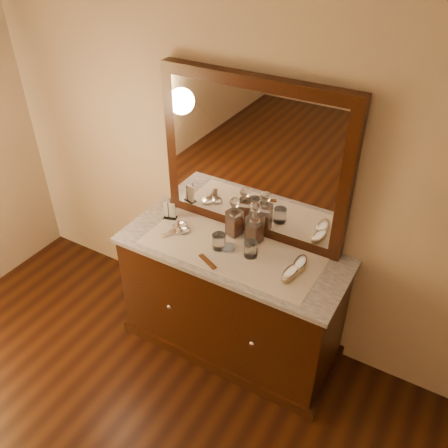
{
  "coord_description": "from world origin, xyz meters",
  "views": [
    {
      "loc": [
        1.09,
        -0.02,
        2.65
      ],
      "look_at": [
        0.0,
        1.85,
        1.1
      ],
      "focal_mm": 37.81,
      "sensor_mm": 36.0,
      "label": 1
    }
  ],
  "objects": [
    {
      "name": "mirror_glass",
      "position": [
        0.0,
        2.17,
        1.35
      ],
      "size": [
        1.06,
        0.01,
        0.86
      ],
      "primitive_type": "cube",
      "color": "white",
      "rests_on": "marble_top"
    },
    {
      "name": "decanter_right",
      "position": [
        0.08,
        2.09,
        0.96
      ],
      "size": [
        0.1,
        0.1,
        0.29
      ],
      "color": "#8B3B14",
      "rests_on": "lace_runner"
    },
    {
      "name": "brush_far",
      "position": [
        0.42,
        2.0,
        0.88
      ],
      "size": [
        0.09,
        0.17,
        0.04
      ],
      "color": "tan",
      "rests_on": "lace_runner"
    },
    {
      "name": "napkin_rack",
      "position": [
        -0.52,
        2.04,
        0.9
      ],
      "size": [
        0.1,
        0.08,
        0.14
      ],
      "color": "black",
      "rests_on": "marble_top"
    },
    {
      "name": "knob_left",
      "position": [
        -0.3,
        1.67,
        0.45
      ],
      "size": [
        0.04,
        0.04,
        0.04
      ],
      "primitive_type": "sphere",
      "color": "silver",
      "rests_on": "dresser_cabinet"
    },
    {
      "name": "knob_right",
      "position": [
        0.3,
        1.67,
        0.45
      ],
      "size": [
        0.04,
        0.04,
        0.04
      ],
      "primitive_type": "sphere",
      "color": "silver",
      "rests_on": "dresser_cabinet"
    },
    {
      "name": "hand_mirror_inner",
      "position": [
        -0.37,
        1.94,
        0.86
      ],
      "size": [
        0.16,
        0.19,
        0.02
      ],
      "color": "silver",
      "rests_on": "lace_runner"
    },
    {
      "name": "dresser_cabinet",
      "position": [
        0.0,
        1.96,
        0.41
      ],
      "size": [
        1.4,
        0.55,
        0.82
      ],
      "primitive_type": "cube",
      "color": "black",
      "rests_on": "floor"
    },
    {
      "name": "brush_near",
      "position": [
        0.41,
        1.9,
        0.88
      ],
      "size": [
        0.08,
        0.17,
        0.05
      ],
      "color": "tan",
      "rests_on": "lace_runner"
    },
    {
      "name": "pin_dish",
      "position": [
        -0.03,
        1.94,
        0.86
      ],
      "size": [
        0.09,
        0.09,
        0.02
      ],
      "primitive_type": "cylinder",
      "rotation": [
        0.0,
        0.0,
        -0.08
      ],
      "color": "white",
      "rests_on": "lace_runner"
    },
    {
      "name": "hand_mirror_outer",
      "position": [
        -0.41,
        1.97,
        0.86
      ],
      "size": [
        0.1,
        0.22,
        0.02
      ],
      "color": "silver",
      "rests_on": "lace_runner"
    },
    {
      "name": "decanter_left",
      "position": [
        -0.06,
        2.09,
        0.96
      ],
      "size": [
        0.1,
        0.1,
        0.27
      ],
      "color": "#8B3B14",
      "rests_on": "lace_runner"
    },
    {
      "name": "tumblers",
      "position": [
        0.03,
        1.94,
        0.9
      ],
      "size": [
        0.29,
        0.12,
        0.1
      ],
      "color": "white",
      "rests_on": "lace_runner"
    },
    {
      "name": "dresser_plinth",
      "position": [
        0.0,
        1.96,
        0.04
      ],
      "size": [
        1.46,
        0.59,
        0.08
      ],
      "primitive_type": "cube",
      "color": "black",
      "rests_on": "floor"
    },
    {
      "name": "marble_top",
      "position": [
        0.0,
        1.96,
        0.83
      ],
      "size": [
        1.44,
        0.59,
        0.03
      ],
      "primitive_type": "cube",
      "color": "white",
      "rests_on": "dresser_cabinet"
    },
    {
      "name": "comb",
      "position": [
        -0.06,
        1.77,
        0.86
      ],
      "size": [
        0.15,
        0.09,
        0.01
      ],
      "primitive_type": "cube",
      "rotation": [
        0.0,
        0.0,
        -0.43
      ],
      "color": "brown",
      "rests_on": "lace_runner"
    },
    {
      "name": "mirror_frame",
      "position": [
        0.0,
        2.2,
        1.35
      ],
      "size": [
        1.2,
        0.08,
        1.0
      ],
      "primitive_type": "cube",
      "color": "black",
      "rests_on": "marble_top"
    },
    {
      "name": "lace_runner",
      "position": [
        0.0,
        1.94,
        0.85
      ],
      "size": [
        1.1,
        0.45,
        0.0
      ],
      "primitive_type": "cube",
      "color": "white",
      "rests_on": "marble_top"
    }
  ]
}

